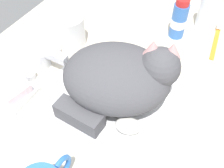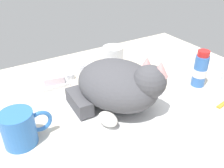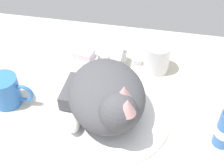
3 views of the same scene
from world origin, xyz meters
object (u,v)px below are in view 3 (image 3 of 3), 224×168
(cat, at_px, (107,97))
(rinse_cup, at_px, (157,58))
(coffee_mug, at_px, (6,91))
(soap_bar, at_px, (83,54))
(faucet, at_px, (120,57))

(cat, height_order, rinse_cup, cat)
(cat, distance_m, coffee_mug, 0.27)
(coffee_mug, bearing_deg, rinse_cup, 29.20)
(cat, distance_m, rinse_cup, 0.24)
(coffee_mug, relative_size, rinse_cup, 1.34)
(soap_bar, bearing_deg, coffee_mug, -125.53)
(cat, relative_size, rinse_cup, 3.29)
(rinse_cup, relative_size, soap_bar, 1.37)
(faucet, distance_m, rinse_cup, 0.11)
(faucet, xyz_separation_m, rinse_cup, (0.11, -0.00, 0.02))
(soap_bar, bearing_deg, faucet, 1.78)
(coffee_mug, xyz_separation_m, rinse_cup, (0.38, 0.21, 0.00))
(coffee_mug, bearing_deg, faucet, 38.77)
(coffee_mug, xyz_separation_m, soap_bar, (0.15, 0.21, -0.02))
(soap_bar, bearing_deg, rinse_cup, -0.14)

